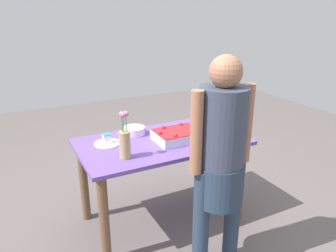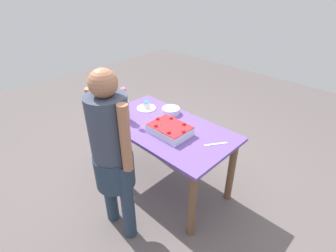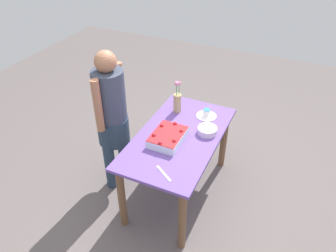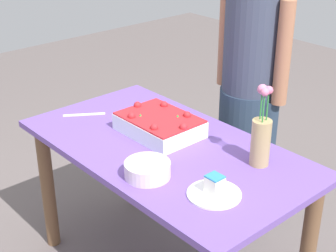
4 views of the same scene
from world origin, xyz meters
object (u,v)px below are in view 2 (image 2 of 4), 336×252
Objects in this scene: sheet_cake at (170,129)px; fruit_bowl at (171,111)px; cake_knife at (216,144)px; person_standing at (112,150)px; serving_plate_with_slice at (146,107)px; flower_vase at (125,109)px.

fruit_bowl is (-0.26, 0.29, -0.01)m from sheet_cake.
person_standing reaches higher than cake_knife.
serving_plate_with_slice reaches higher than cake_knife.
person_standing reaches higher than flower_vase.
person_standing reaches higher than sheet_cake.
serving_plate_with_slice is at bearing -58.54° from cake_knife.
fruit_bowl is at bearing 20.66° from serving_plate_with_slice.
flower_vase reaches higher than sheet_cake.
flower_vase is (-0.49, -0.12, 0.08)m from sheet_cake.
sheet_cake is 1.75× the size of cake_knife.
cake_knife is 0.68m from fruit_bowl.
sheet_cake is at bearing 13.78° from flower_vase.
sheet_cake is at bearing -2.29° from person_standing.
flower_vase is (0.04, -0.31, 0.10)m from serving_plate_with_slice.
fruit_bowl is at bearing 14.83° from person_standing.
flower_vase is at bearing -82.76° from serving_plate_with_slice.
sheet_cake is at bearing -35.99° from cake_knife.
flower_vase is 1.88× the size of fruit_bowl.
sheet_cake is 1.05× the size of flower_vase.
serving_plate_with_slice reaches higher than fruit_bowl.
flower_vase is 0.23× the size of person_standing.
cake_knife is at bearing -29.50° from person_standing.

